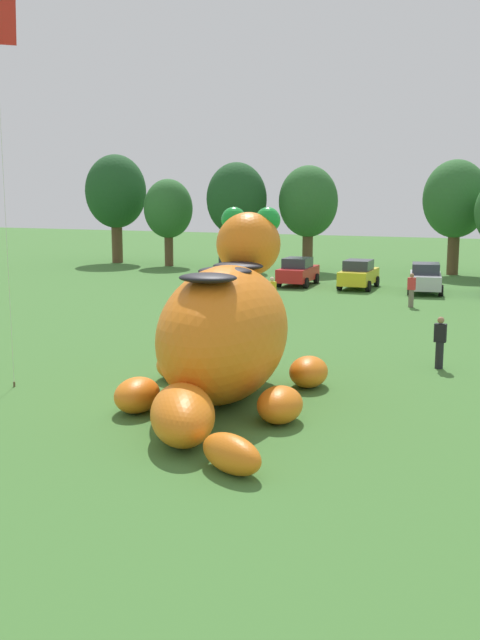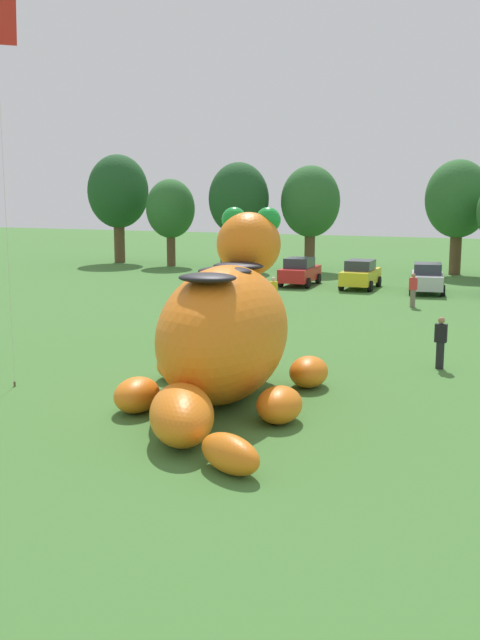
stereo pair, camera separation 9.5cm
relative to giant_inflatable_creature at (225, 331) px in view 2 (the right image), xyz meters
name	(u,v)px [view 2 (the right image)]	position (x,y,z in m)	size (l,w,h in m)	color
ground_plane	(183,401)	(-0.94, -0.75, -1.91)	(160.00, 160.00, 0.00)	#427533
giant_inflatable_creature	(225,331)	(0.00, 0.00, 0.00)	(6.50, 9.75, 5.23)	orange
car_black	(236,269)	(-11.19, 24.95, -1.05)	(2.54, 4.36, 1.72)	black
car_red	(300,272)	(-6.96, 25.18, -1.05)	(2.17, 4.21, 1.72)	red
car_yellow	(360,274)	(-3.13, 25.21, -1.05)	(2.11, 4.19, 1.72)	yellow
car_silver	(427,278)	(0.89, 24.79, -1.05)	(2.52, 4.35, 1.72)	#B7BABF
tree_far_left	(118,192)	(-25.76, 33.67, 3.80)	(4.92, 4.92, 8.73)	brown
tree_left	(170,209)	(-20.48, 32.93, 2.49)	(3.79, 3.79, 6.73)	brown
tree_mid_left	(239,200)	(-14.39, 32.35, 3.24)	(4.44, 4.44, 7.87)	brown
tree_centre_left	(310,202)	(-9.37, 33.91, 3.08)	(4.30, 4.30, 7.63)	brown
tree_centre	(458,200)	(0.80, 35.47, 3.28)	(4.47, 4.47, 7.93)	brown
spectator_near_inflatable	(273,295)	(-4.49, 14.66, -1.06)	(0.38, 0.26, 1.71)	#2D334C
spectator_mid_field	(413,290)	(1.26, 19.06, -1.06)	(0.38, 0.26, 1.71)	#726656
spectator_wandering	(440,343)	(4.81, 6.11, -1.06)	(0.38, 0.26, 1.71)	black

